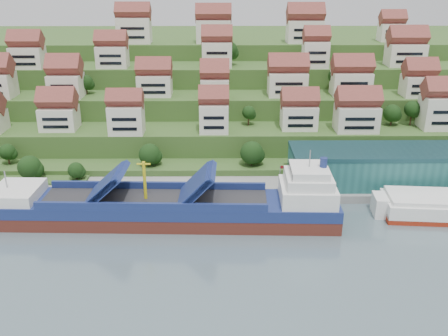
{
  "coord_description": "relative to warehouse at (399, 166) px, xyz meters",
  "views": [
    {
      "loc": [
        2.08,
        -111.21,
        58.41
      ],
      "look_at": [
        3.27,
        14.0,
        8.0
      ],
      "focal_mm": 40.0,
      "sensor_mm": 36.0,
      "label": 1
    }
  ],
  "objects": [
    {
      "name": "hillside_trees",
      "position": [
        -60.28,
        24.46,
        7.97
      ],
      "size": [
        140.29,
        62.81,
        30.51
      ],
      "color": "#193A13",
      "rests_on": "ground"
    },
    {
      "name": "quay",
      "position": [
        -32.0,
        -2.0,
        -6.1
      ],
      "size": [
        180.0,
        14.0,
        2.2
      ],
      "primitive_type": "cube",
      "color": "gray",
      "rests_on": "ground"
    },
    {
      "name": "warehouse",
      "position": [
        0.0,
        0.0,
        0.0
      ],
      "size": [
        60.0,
        15.0,
        10.0
      ],
      "primitive_type": "cube",
      "color": "#246360",
      "rests_on": "quay"
    },
    {
      "name": "cargo_ship",
      "position": [
        -61.2,
        -18.46,
        -3.66
      ],
      "size": [
        85.24,
        15.96,
        18.91
      ],
      "rotation": [
        0.0,
        0.0,
        -0.03
      ],
      "color": "#55221A",
      "rests_on": "ground"
    },
    {
      "name": "hillside",
      "position": [
        -52.0,
        86.55,
        3.46
      ],
      "size": [
        260.0,
        128.0,
        31.0
      ],
      "color": "#2D4C1E",
      "rests_on": "ground"
    },
    {
      "name": "flagpole",
      "position": [
        -33.89,
        -7.0,
        -0.32
      ],
      "size": [
        1.28,
        0.16,
        8.0
      ],
      "color": "gray",
      "rests_on": "quay"
    },
    {
      "name": "ground",
      "position": [
        -52.0,
        -17.0,
        -7.2
      ],
      "size": [
        300.0,
        300.0,
        0.0
      ],
      "primitive_type": "plane",
      "color": "slate",
      "rests_on": "ground"
    },
    {
      "name": "hillside_village",
      "position": [
        -47.25,
        42.67,
        16.75
      ],
      "size": [
        158.19,
        63.97,
        29.68
      ],
      "color": "silver",
      "rests_on": "ground"
    }
  ]
}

